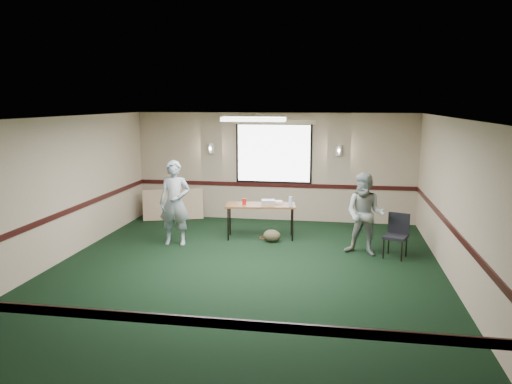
% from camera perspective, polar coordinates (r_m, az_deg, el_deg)
% --- Properties ---
extents(ground, '(8.00, 8.00, 0.00)m').
position_cam_1_polar(ground, '(8.95, -1.39, -9.06)').
color(ground, black).
rests_on(ground, ground).
extents(room_shell, '(8.00, 8.02, 8.00)m').
position_cam_1_polar(room_shell, '(10.63, 0.73, 2.80)').
color(room_shell, tan).
rests_on(room_shell, ground).
extents(folding_table, '(1.57, 0.80, 0.75)m').
position_cam_1_polar(folding_table, '(10.90, 0.52, -1.71)').
color(folding_table, '#552718').
rests_on(folding_table, ground).
extents(projector, '(0.32, 0.28, 0.10)m').
position_cam_1_polar(projector, '(10.90, 1.41, -1.16)').
color(projector, '#9C9CA5').
rests_on(projector, folding_table).
extents(game_console, '(0.25, 0.23, 0.05)m').
position_cam_1_polar(game_console, '(11.03, 2.47, -1.15)').
color(game_console, silver).
rests_on(game_console, folding_table).
extents(red_cup, '(0.09, 0.09, 0.13)m').
position_cam_1_polar(red_cup, '(10.87, -1.35, -1.10)').
color(red_cup, '#B30F0B').
rests_on(red_cup, folding_table).
extents(water_bottle, '(0.06, 0.06, 0.21)m').
position_cam_1_polar(water_bottle, '(10.71, 3.96, -1.08)').
color(water_bottle, '#99C8FA').
rests_on(water_bottle, folding_table).
extents(duffel_bag, '(0.40, 0.32, 0.26)m').
position_cam_1_polar(duffel_bag, '(10.73, 1.82, -5.03)').
color(duffel_bag, '#474028').
rests_on(duffel_bag, ground).
extents(cable_coil, '(0.38, 0.38, 0.02)m').
position_cam_1_polar(cable_coil, '(11.06, 1.22, -5.22)').
color(cable_coil, red).
rests_on(cable_coil, ground).
extents(folded_table, '(1.50, 0.71, 0.77)m').
position_cam_1_polar(folded_table, '(12.85, -9.45, -1.43)').
color(folded_table, tan).
rests_on(folded_table, ground).
extents(conference_chair, '(0.54, 0.55, 0.84)m').
position_cam_1_polar(conference_chair, '(10.02, 15.81, -4.39)').
color(conference_chair, black).
rests_on(conference_chair, ground).
extents(person_left, '(0.68, 0.48, 1.78)m').
position_cam_1_polar(person_left, '(10.53, -9.25, -1.23)').
color(person_left, '#456C98').
rests_on(person_left, ground).
extents(person_right, '(0.93, 0.81, 1.62)m').
position_cam_1_polar(person_right, '(9.92, 12.35, -2.51)').
color(person_right, '#7497B5').
rests_on(person_right, ground).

